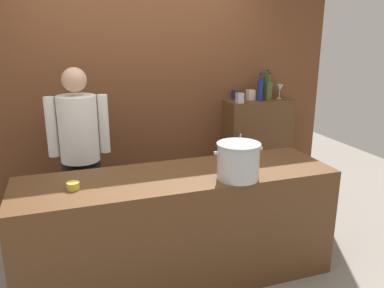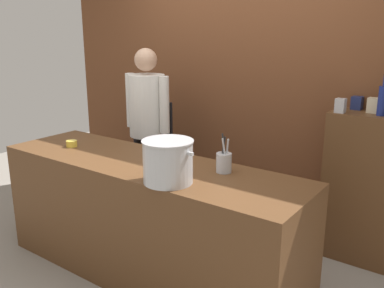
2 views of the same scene
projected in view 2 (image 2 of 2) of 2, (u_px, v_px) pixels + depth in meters
ground_plane at (149, 273)px, 3.25m from camera, size 8.00×8.00×0.00m
brick_back_panel at (244, 65)px, 3.95m from camera, size 4.40×0.10×3.00m
prep_counter at (148, 220)px, 3.13m from camera, size 2.42×0.70×0.90m
bar_cabinet at (375, 191)px, 3.28m from camera, size 0.76×0.32×1.21m
chef at (148, 123)px, 4.00m from camera, size 0.53×0.37×1.66m
stockpot_large at (168, 161)px, 2.59m from camera, size 0.38×0.32×0.27m
utensil_crock at (224, 162)px, 2.79m from camera, size 0.10×0.10×0.26m
butter_jar at (72, 144)px, 3.42m from camera, size 0.09×0.09×0.05m
wine_bottle_cobalt at (383, 100)px, 3.07m from camera, size 0.06×0.06×0.31m
spice_tin_navy at (357, 103)px, 3.32m from camera, size 0.08×0.08×0.10m
spice_tin_silver at (340, 106)px, 3.19m from camera, size 0.07×0.07×0.11m
spice_tin_cream at (373, 105)px, 3.19m from camera, size 0.08×0.08×0.11m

